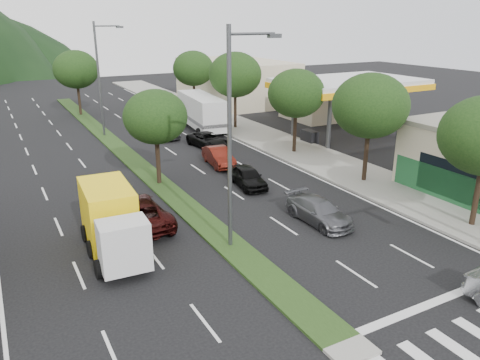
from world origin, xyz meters
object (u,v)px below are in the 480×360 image
car_queue_e (163,129)px  motorhome (201,111)px  tree_med_far (76,69)px  tree_med_near (155,117)px  tree_r_d (235,75)px  streetlight_mid (101,74)px  car_queue_b (319,211)px  tree_r_e (193,68)px  suv_maroon (137,212)px  car_queue_a (248,177)px  tree_r_b (370,106)px  box_truck (112,222)px  car_queue_f (154,105)px  tree_r_c (296,93)px  car_queue_c (219,157)px  car_queue_d (208,140)px  streetlight_near (234,130)px

car_queue_e → motorhome: motorhome is taller
tree_med_far → motorhome: 15.86m
tree_med_far → tree_med_near: bearing=-90.0°
tree_r_d → tree_med_far: 18.44m
streetlight_mid → car_queue_b: bearing=-78.2°
streetlight_mid → car_queue_b: (5.19, -24.74, -4.96)m
tree_med_far → motorhome: bearing=-54.6°
tree_r_e → suv_maroon: size_ratio=1.23×
car_queue_a → tree_r_e: bearing=81.7°
tree_r_b → box_truck: (-16.91, -1.72, -3.64)m
car_queue_f → tree_med_far: bearing=173.0°
suv_maroon → car_queue_e: size_ratio=1.24×
tree_r_c → car_queue_c: tree_r_c is taller
tree_r_d → car_queue_a: bearing=-115.3°
tree_med_near → car_queue_d: size_ratio=1.36×
tree_r_e → car_queue_d: tree_r_e is taller
tree_r_b → suv_maroon: bearing=178.4°
tree_r_b → car_queue_d: (-5.31, 12.89, -4.42)m
tree_r_e → motorhome: bearing=-109.1°
car_queue_f → motorhome: bearing=-82.0°
tree_r_d → tree_med_near: tree_r_d is taller
tree_med_near → car_queue_d: bearing=45.9°
tree_med_far → car_queue_c: 25.05m
tree_r_b → car_queue_c: size_ratio=1.73×
tree_med_far → car_queue_d: 20.71m
suv_maroon → box_truck: size_ratio=0.89×
motorhome → car_queue_a: bearing=-97.3°
streetlight_near → car_queue_b: size_ratio=2.34×
tree_r_c → box_truck: bearing=-150.1°
streetlight_near → suv_maroon: (-3.33, 4.43, -4.82)m
car_queue_b → streetlight_near: bearing=-178.7°
tree_r_b → tree_med_near: (-12.00, 6.00, -0.61)m
tree_med_near → box_truck: (-4.91, -7.72, -3.03)m
tree_r_b → car_queue_e: size_ratio=1.58×
streetlight_mid → motorhome: (8.80, -1.65, -3.84)m
tree_med_far → car_queue_f: tree_med_far is taller
tree_r_c → car_queue_d: tree_r_c is taller
car_queue_d → box_truck: 18.68m
tree_r_e → streetlight_near: streetlight_near is taller
tree_r_e → streetlight_mid: size_ratio=0.67×
car_queue_a → car_queue_d: 10.17m
tree_r_c → streetlight_mid: (-11.79, 13.00, 0.84)m
car_queue_d → streetlight_near: bearing=-117.5°
car_queue_a → box_truck: box_truck is taller
car_queue_d → tree_r_e: bearing=64.2°
tree_r_d → car_queue_c: bearing=-123.8°
car_queue_c → streetlight_mid: bearing=117.8°
tree_r_e → car_queue_f: (-3.99, 2.60, -4.23)m
tree_med_near → tree_r_d: bearing=45.0°
suv_maroon → car_queue_e: suv_maroon is taller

